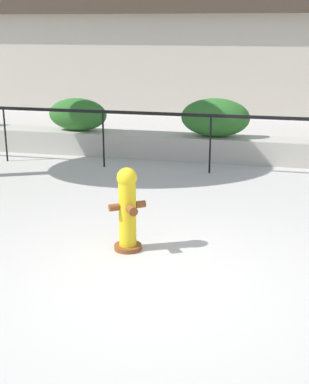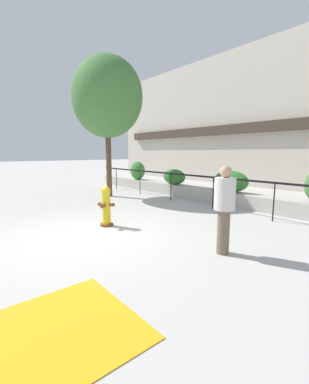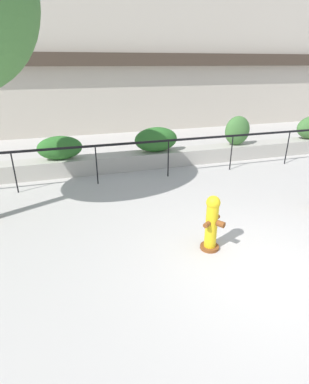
# 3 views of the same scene
# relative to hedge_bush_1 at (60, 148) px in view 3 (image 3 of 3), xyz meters

# --- Properties ---
(ground_plane) EXTENTS (120.00, 120.00, 0.00)m
(ground_plane) POSITION_rel_hedge_bush_1_xyz_m (3.09, -6.00, -0.86)
(ground_plane) COLOR #BCB7B2
(building_facade) EXTENTS (30.00, 1.36, 8.00)m
(building_facade) POSITION_rel_hedge_bush_1_xyz_m (3.09, 5.98, 3.13)
(building_facade) COLOR beige
(building_facade) RESTS_ON ground
(planter_wall_low) EXTENTS (18.00, 0.70, 0.50)m
(planter_wall_low) POSITION_rel_hedge_bush_1_xyz_m (3.09, 0.00, -0.61)
(planter_wall_low) COLOR #B7B2A8
(planter_wall_low) RESTS_ON ground
(fence_railing_segment) EXTENTS (15.00, 0.05, 1.15)m
(fence_railing_segment) POSITION_rel_hedge_bush_1_xyz_m (3.09, -1.10, 0.16)
(fence_railing_segment) COLOR black
(fence_railing_segment) RESTS_ON ground
(hedge_bush_1) EXTENTS (1.33, 0.59, 0.72)m
(hedge_bush_1) POSITION_rel_hedge_bush_1_xyz_m (0.00, 0.00, 0.00)
(hedge_bush_1) COLOR #2D6B28
(hedge_bush_1) RESTS_ON planter_wall_low
(hedge_bush_2) EXTENTS (1.44, 0.70, 0.80)m
(hedge_bush_2) POSITION_rel_hedge_bush_1_xyz_m (3.05, 0.00, 0.04)
(hedge_bush_2) COLOR #2D6B28
(hedge_bush_2) RESTS_ON planter_wall_low
(hedge_bush_3) EXTENTS (0.92, 0.60, 1.02)m
(hedge_bush_3) POSITION_rel_hedge_bush_1_xyz_m (6.07, 0.00, 0.15)
(hedge_bush_3) COLOR #427538
(hedge_bush_3) RESTS_ON planter_wall_low
(fire_hydrant) EXTENTS (0.49, 0.49, 1.08)m
(fire_hydrant) POSITION_rel_hedge_bush_1_xyz_m (2.55, -5.02, -0.31)
(fire_hydrant) COLOR brown
(fire_hydrant) RESTS_ON ground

